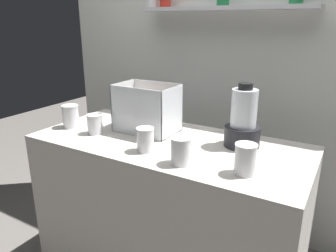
# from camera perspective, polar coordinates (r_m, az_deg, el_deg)

# --- Properties ---
(counter) EXTENTS (1.40, 0.64, 0.90)m
(counter) POSITION_cam_1_polar(r_m,az_deg,el_deg) (1.85, 0.00, -15.76)
(counter) COLOR beige
(counter) RESTS_ON ground_plane
(back_wall_unit) EXTENTS (2.60, 0.24, 2.50)m
(back_wall_unit) POSITION_cam_1_polar(r_m,az_deg,el_deg) (2.25, 10.14, 12.12)
(back_wall_unit) COLOR silver
(back_wall_unit) RESTS_ON ground_plane
(carrot_display_bin) EXTENTS (0.33, 0.22, 0.26)m
(carrot_display_bin) POSITION_cam_1_polar(r_m,az_deg,el_deg) (1.78, -3.70, 1.68)
(carrot_display_bin) COLOR white
(carrot_display_bin) RESTS_ON counter
(blender_pitcher) EXTENTS (0.17, 0.17, 0.31)m
(blender_pitcher) POSITION_cam_1_polar(r_m,az_deg,el_deg) (1.59, 13.10, 0.68)
(blender_pitcher) COLOR black
(blender_pitcher) RESTS_ON counter
(juice_cup_orange_far_left) EXTENTS (0.09, 0.09, 0.13)m
(juice_cup_orange_far_left) POSITION_cam_1_polar(r_m,az_deg,el_deg) (1.92, -16.78, 1.39)
(juice_cup_orange_far_left) COLOR white
(juice_cup_orange_far_left) RESTS_ON counter
(juice_cup_orange_left) EXTENTS (0.09, 0.09, 0.11)m
(juice_cup_orange_left) POSITION_cam_1_polar(r_m,az_deg,el_deg) (1.79, -12.78, 0.17)
(juice_cup_orange_left) COLOR white
(juice_cup_orange_left) RESTS_ON counter
(juice_cup_orange_middle) EXTENTS (0.08, 0.08, 0.11)m
(juice_cup_orange_middle) POSITION_cam_1_polar(r_m,az_deg,el_deg) (1.51, -4.03, -2.71)
(juice_cup_orange_middle) COLOR white
(juice_cup_orange_middle) RESTS_ON counter
(juice_cup_orange_right) EXTENTS (0.09, 0.09, 0.12)m
(juice_cup_orange_right) POSITION_cam_1_polar(r_m,az_deg,el_deg) (1.37, 2.29, -4.58)
(juice_cup_orange_right) COLOR white
(juice_cup_orange_right) RESTS_ON counter
(juice_cup_carrot_far_right) EXTENTS (0.09, 0.09, 0.13)m
(juice_cup_carrot_far_right) POSITION_cam_1_polar(r_m,az_deg,el_deg) (1.32, 13.46, -6.07)
(juice_cup_carrot_far_right) COLOR white
(juice_cup_carrot_far_right) RESTS_ON counter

